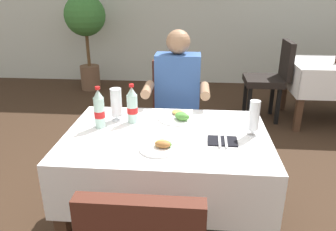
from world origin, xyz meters
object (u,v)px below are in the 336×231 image
object	(u,v)px
plate_far_diner	(179,117)
cola_bottle_secondary	(132,106)
cola_bottle_primary	(99,110)
background_chair_left	(271,76)
main_dining_table	(167,157)
chair_far_diner_seat	(175,112)
beer_glass_left	(254,118)
potted_plant_corner	(86,24)
napkin_cutlery_set	(223,141)
plate_near_camera	(161,146)
seated_diner_far	(177,99)
beer_glass_middle	(116,104)
background_dining_table	(332,77)

from	to	relation	value
plate_far_diner	cola_bottle_secondary	distance (m)	0.32
cola_bottle_primary	background_chair_left	xyz separation A→B (m)	(1.51, 2.07, -0.30)
main_dining_table	chair_far_diner_seat	distance (m)	0.82
beer_glass_left	potted_plant_corner	xyz separation A→B (m)	(-2.02, 3.16, 0.18)
cola_bottle_secondary	potted_plant_corner	xyz separation A→B (m)	(-1.27, 3.02, 0.17)
chair_far_diner_seat	potted_plant_corner	distance (m)	2.84
main_dining_table	chair_far_diner_seat	xyz separation A→B (m)	(0.00, 0.82, -0.02)
plate_far_diner	napkin_cutlery_set	distance (m)	0.41
plate_near_camera	beer_glass_left	bearing A→B (deg)	23.07
potted_plant_corner	plate_near_camera	bearing A→B (deg)	-66.22
background_chair_left	cola_bottle_secondary	bearing A→B (deg)	-123.90
seated_diner_far	plate_near_camera	world-z (taller)	seated_diner_far
seated_diner_far	plate_near_camera	size ratio (longest dim) A/B	5.72
plate_near_camera	potted_plant_corner	distance (m)	3.71
beer_glass_middle	main_dining_table	bearing A→B (deg)	-28.08
beer_glass_middle	background_dining_table	xyz separation A→B (m)	(2.14, 1.95, -0.29)
napkin_cutlery_set	background_chair_left	size ratio (longest dim) A/B	0.20
plate_near_camera	background_chair_left	distance (m)	2.59
main_dining_table	napkin_cutlery_set	bearing A→B (deg)	-13.45
main_dining_table	napkin_cutlery_set	world-z (taller)	napkin_cutlery_set
cola_bottle_secondary	background_dining_table	xyz separation A→B (m)	(2.03, 1.97, -0.29)
plate_far_diner	cola_bottle_secondary	bearing A→B (deg)	-167.19
beer_glass_left	cola_bottle_primary	distance (m)	0.95
chair_far_diner_seat	cola_bottle_primary	xyz separation A→B (m)	(-0.43, -0.76, 0.30)
napkin_cutlery_set	background_dining_table	size ratio (longest dim) A/B	0.19
beer_glass_middle	potted_plant_corner	world-z (taller)	potted_plant_corner
seated_diner_far	background_dining_table	world-z (taller)	seated_diner_far
cola_bottle_secondary	potted_plant_corner	distance (m)	3.28
main_dining_table	napkin_cutlery_set	size ratio (longest dim) A/B	6.47
chair_far_diner_seat	napkin_cutlery_set	world-z (taller)	chair_far_diner_seat
plate_near_camera	cola_bottle_primary	world-z (taller)	cola_bottle_primary
plate_far_diner	napkin_cutlery_set	world-z (taller)	plate_far_diner
cola_bottle_secondary	napkin_cutlery_set	size ratio (longest dim) A/B	1.36
main_dining_table	beer_glass_middle	bearing A→B (deg)	151.92
plate_far_diner	plate_near_camera	bearing A→B (deg)	-100.06
plate_near_camera	cola_bottle_secondary	bearing A→B (deg)	121.40
plate_near_camera	cola_bottle_primary	distance (m)	0.50
plate_near_camera	background_chair_left	size ratio (longest dim) A/B	0.23
seated_diner_far	cola_bottle_primary	distance (m)	0.80
background_dining_table	napkin_cutlery_set	bearing A→B (deg)	-123.35
beer_glass_left	beer_glass_middle	world-z (taller)	beer_glass_middle
seated_diner_far	background_chair_left	size ratio (longest dim) A/B	1.30
plate_far_diner	beer_glass_middle	bearing A→B (deg)	-173.23
main_dining_table	background_dining_table	distance (m)	2.78
main_dining_table	background_chair_left	world-z (taller)	background_chair_left
napkin_cutlery_set	background_dining_table	xyz separation A→B (m)	(1.46, 2.21, -0.18)
seated_diner_far	beer_glass_left	bearing A→B (deg)	-54.38
seated_diner_far	plate_far_diner	size ratio (longest dim) A/B	4.94
background_dining_table	beer_glass_middle	bearing A→B (deg)	-137.65
chair_far_diner_seat	background_chair_left	distance (m)	1.70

